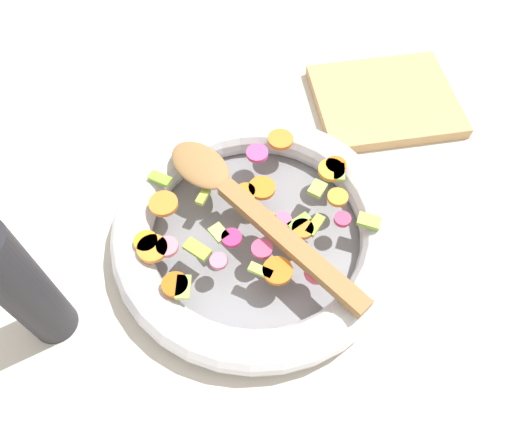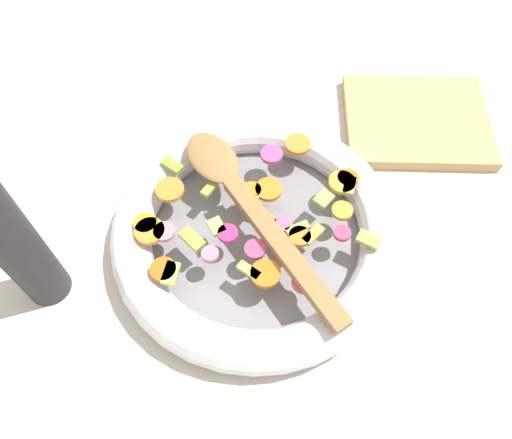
{
  "view_description": "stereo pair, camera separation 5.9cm",
  "coord_description": "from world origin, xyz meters",
  "px_view_note": "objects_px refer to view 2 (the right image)",
  "views": [
    {
      "loc": [
        -0.05,
        -0.31,
        0.56
      ],
      "look_at": [
        0.0,
        0.0,
        0.05
      ],
      "focal_mm": 35.0,
      "sensor_mm": 36.0,
      "label": 1
    },
    {
      "loc": [
        0.01,
        -0.31,
        0.56
      ],
      "look_at": [
        0.0,
        0.0,
        0.05
      ],
      "focal_mm": 35.0,
      "sensor_mm": 36.0,
      "label": 2
    }
  ],
  "objects_px": {
    "pepper_mill": "(15,245)",
    "cutting_board": "(417,121)",
    "skillet": "(256,231)",
    "wooden_spoon": "(245,200)"
  },
  "relations": [
    {
      "from": "pepper_mill",
      "to": "cutting_board",
      "type": "bearing_deg",
      "value": 29.83
    },
    {
      "from": "skillet",
      "to": "cutting_board",
      "type": "bearing_deg",
      "value": 41.17
    },
    {
      "from": "wooden_spoon",
      "to": "cutting_board",
      "type": "bearing_deg",
      "value": 36.76
    },
    {
      "from": "pepper_mill",
      "to": "skillet",
      "type": "bearing_deg",
      "value": 16.26
    },
    {
      "from": "skillet",
      "to": "wooden_spoon",
      "type": "height_order",
      "value": "wooden_spoon"
    },
    {
      "from": "skillet",
      "to": "wooden_spoon",
      "type": "xyz_separation_m",
      "value": [
        -0.01,
        0.02,
        0.04
      ]
    },
    {
      "from": "pepper_mill",
      "to": "cutting_board",
      "type": "xyz_separation_m",
      "value": [
        0.48,
        0.27,
        -0.1
      ]
    },
    {
      "from": "skillet",
      "to": "wooden_spoon",
      "type": "bearing_deg",
      "value": 124.68
    },
    {
      "from": "cutting_board",
      "to": "pepper_mill",
      "type": "bearing_deg",
      "value": -150.17
    },
    {
      "from": "pepper_mill",
      "to": "wooden_spoon",
      "type": "bearing_deg",
      "value": 21.39
    }
  ]
}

